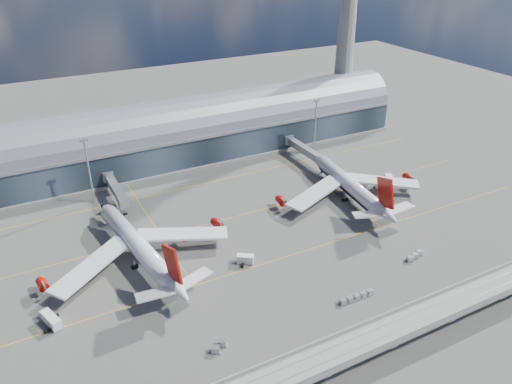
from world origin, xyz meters
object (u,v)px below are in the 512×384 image
control_tower (347,23)px  airliner_right (350,186)px  cargo_train_1 (357,297)px  service_truck_3 (390,180)px  service_truck_2 (360,189)px  service_truck_4 (379,186)px  service_truck_1 (245,259)px  service_truck_5 (112,212)px  floodlight_mast_left (89,170)px  floodlight_mast_right (315,126)px  airliner_left (140,248)px  service_truck_0 (51,320)px  cargo_train_0 (219,346)px  cargo_train_2 (415,256)px

control_tower → airliner_right: size_ratio=1.67×
cargo_train_1 → service_truck_3: bearing=-49.4°
airliner_right → service_truck_2: airliner_right is taller
service_truck_3 → service_truck_4: 7.03m
service_truck_1 → service_truck_3: bearing=-40.1°
control_tower → service_truck_4: bearing=-114.4°
service_truck_1 → service_truck_5: bearing=65.6°
floodlight_mast_left → cargo_train_1: floodlight_mast_left is taller
floodlight_mast_left → service_truck_5: size_ratio=3.76×
floodlight_mast_right → service_truck_1: 91.92m
airliner_left → service_truck_5: (-1.08, 33.11, -3.92)m
service_truck_0 → service_truck_5: service_truck_5 is taller
control_tower → service_truck_2: size_ratio=14.35×
control_tower → cargo_train_0: size_ratio=19.77×
service_truck_0 → service_truck_2: 120.89m
service_truck_1 → service_truck_0: bearing=125.0°
floodlight_mast_left → service_truck_2: size_ratio=3.58×
airliner_right → cargo_train_0: bearing=-140.0°
control_tower → airliner_right: control_tower is taller
airliner_left → cargo_train_2: 86.05m
service_truck_3 → cargo_train_2: service_truck_3 is taller
airliner_left → cargo_train_0: (6.60, -44.48, -4.64)m
control_tower → cargo_train_1: 153.76m
service_truck_1 → service_truck_5: service_truck_5 is taller
service_truck_1 → service_truck_4: size_ratio=1.26×
floodlight_mast_right → service_truck_0: size_ratio=3.30×
service_truck_4 → cargo_train_1: size_ratio=0.39×
floodlight_mast_right → service_truck_3: size_ratio=3.59×
control_tower → service_truck_5: size_ratio=15.06×
service_truck_5 → cargo_train_1: 92.73m
control_tower → service_truck_3: size_ratio=14.39×
control_tower → service_truck_0: 189.76m
control_tower → cargo_train_0: bearing=-136.1°
control_tower → cargo_train_1: bearing=-124.3°
service_truck_0 → cargo_train_1: 82.52m
control_tower → cargo_train_0: 178.98m
floodlight_mast_right → airliner_left: 106.33m
floodlight_mast_right → service_truck_5: (-96.33, -13.45, -12.02)m
service_truck_3 → cargo_train_1: service_truck_3 is taller
airliner_right → service_truck_5: 89.27m
service_truck_3 → cargo_train_0: service_truck_3 is taller
floodlight_mast_right → cargo_train_0: floodlight_mast_right is taller
cargo_train_2 → service_truck_3: bearing=-19.5°
service_truck_1 → service_truck_5: size_ratio=0.80×
service_truck_0 → service_truck_2: (118.87, 21.98, -0.28)m
control_tower → airliner_left: bearing=-150.2°
service_truck_3 → floodlight_mast_right: bearing=129.6°
cargo_train_2 → service_truck_5: bearing=60.8°
airliner_left → service_truck_4: size_ratio=14.52×
service_truck_2 → service_truck_5: size_ratio=1.05×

